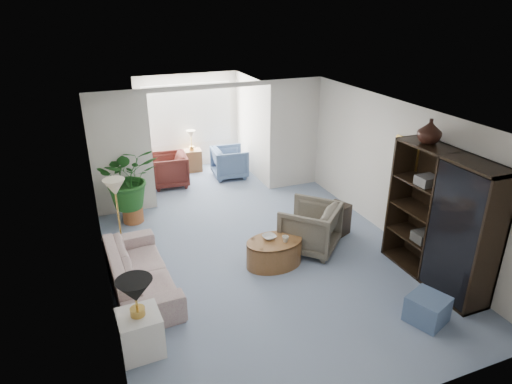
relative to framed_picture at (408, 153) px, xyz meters
name	(u,v)px	position (x,y,z in m)	size (l,w,h in m)	color
floor	(269,266)	(-2.46, 0.10, -1.70)	(6.00, 6.00, 0.00)	#8795B2
sunroom_floor	(202,180)	(-2.46, 4.20, -1.70)	(2.60, 2.60, 0.00)	#8795B2
back_pier_left	(121,154)	(-4.36, 3.10, -0.45)	(1.20, 0.12, 2.50)	silver
back_pier_right	(294,134)	(-0.56, 3.10, -0.45)	(1.20, 0.12, 2.50)	silver
back_header	(212,86)	(-2.46, 3.10, 0.75)	(2.60, 0.12, 0.10)	silver
window_pane	(188,114)	(-2.46, 5.28, -0.30)	(2.20, 0.02, 1.50)	white
window_blinds	(189,114)	(-2.46, 5.25, -0.30)	(2.20, 0.02, 1.50)	white
framed_picture	(408,153)	(0.00, 0.00, 0.00)	(0.04, 0.50, 0.40)	#C0AF9A
sofa	(140,271)	(-4.52, 0.27, -1.39)	(2.14, 0.83, 0.62)	beige
end_table	(140,333)	(-4.72, -1.08, -1.42)	(0.51, 0.51, 0.56)	white
table_lamp	(135,291)	(-4.72, -1.08, -0.79)	(0.44, 0.44, 0.30)	black
floor_lamp	(115,187)	(-4.66, 1.41, -0.45)	(0.36, 0.36, 0.28)	beige
coffee_table	(274,253)	(-2.37, 0.13, -1.47)	(0.95, 0.95, 0.45)	brown
coffee_bowl	(269,237)	(-2.42, 0.23, -1.22)	(0.22, 0.22, 0.05)	beige
coffee_cup	(285,239)	(-2.22, 0.03, -1.20)	(0.11, 0.11, 0.10)	beige
wingback_chair	(310,227)	(-1.58, 0.37, -1.28)	(0.90, 0.93, 0.85)	#625B4D
side_table_dark	(335,220)	(-0.88, 0.67, -1.41)	(0.49, 0.39, 0.59)	black
entertainment_cabinet	(441,219)	(-0.23, -1.16, -0.66)	(0.50, 1.87, 2.08)	black
cabinet_urn	(430,131)	(-0.23, -0.66, 0.57)	(0.36, 0.36, 0.37)	black
ottoman	(427,309)	(-1.01, -1.95, -1.51)	(0.48, 0.48, 0.38)	slate
plant_pot	(133,214)	(-4.32, 2.60, -1.54)	(0.40, 0.40, 0.32)	#9D572D
house_plant	(129,177)	(-4.32, 2.60, -0.76)	(1.11, 0.97, 1.24)	#1F581E
sunroom_chair_blue	(230,162)	(-1.75, 4.20, -1.33)	(0.79, 0.82, 0.74)	slate
sunroom_chair_maroon	(169,170)	(-3.25, 4.20, -1.32)	(0.82, 0.84, 0.77)	#521F1C
sunroom_table	(192,160)	(-2.50, 4.95, -1.42)	(0.45, 0.35, 0.55)	brown
shelf_clutter	(443,220)	(-0.28, -1.26, -0.61)	(0.30, 1.09, 1.06)	#2A2724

